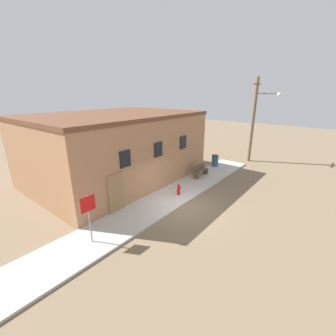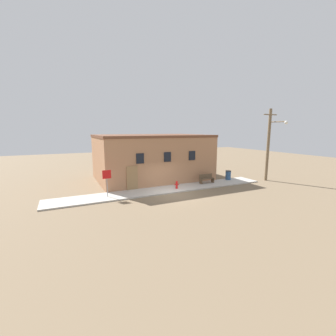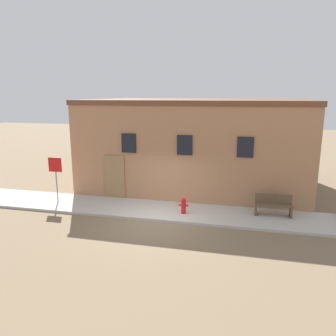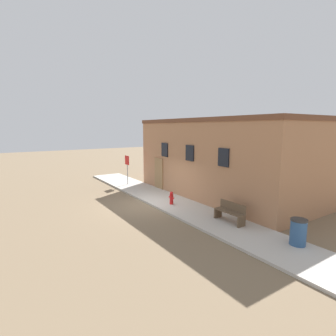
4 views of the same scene
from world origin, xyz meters
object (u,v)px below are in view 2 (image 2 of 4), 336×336
Objects in this scene: bench at (207,179)px; utility_pole at (269,143)px; trash_bin at (228,175)px; stop_sign at (107,178)px; fire_hydrant at (177,185)px.

utility_pole is at bearing -12.01° from bench.
trash_bin is 5.33m from utility_pole.
bench is 1.55× the size of trash_bin.
utility_pole reaches higher than stop_sign.
stop_sign is 16.67m from utility_pole.
fire_hydrant is 11.01m from utility_pole.
utility_pole reaches higher than trash_bin.
utility_pole is at bearing -4.21° from fire_hydrant.
utility_pole is (10.41, -0.77, 3.51)m from fire_hydrant.
trash_bin reaches higher than bench.
trash_bin is at bearing 5.69° from bench.
utility_pole is (6.71, -1.43, 3.43)m from bench.
utility_pole reaches higher than bench.
trash_bin is 0.13× the size of utility_pole.
stop_sign is (-6.07, 0.15, 1.14)m from fire_hydrant.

